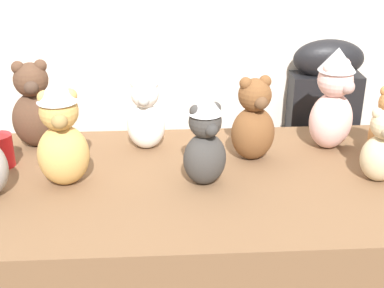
{
  "coord_description": "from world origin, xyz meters",
  "views": [
    {
      "loc": [
        -0.09,
        -1.24,
        1.53
      ],
      "look_at": [
        0.0,
        0.25,
        0.85
      ],
      "focal_mm": 50.3,
      "sensor_mm": 36.0,
      "label": 1
    }
  ],
  "objects": [
    {
      "name": "display_table",
      "position": [
        0.0,
        0.25,
        0.36
      ],
      "size": [
        1.77,
        0.79,
        0.73
      ],
      "primitive_type": "cube",
      "color": "brown",
      "rests_on": "ground_plane"
    },
    {
      "name": "teddy_bear_snow",
      "position": [
        -0.15,
        0.49,
        0.84
      ],
      "size": [
        0.14,
        0.12,
        0.26
      ],
      "rotation": [
        0.0,
        0.0,
        -0.08
      ],
      "color": "white",
      "rests_on": "display_table"
    },
    {
      "name": "teddy_bear_sand",
      "position": [
        0.58,
        0.21,
        0.84
      ],
      "size": [
        0.14,
        0.13,
        0.24
      ],
      "rotation": [
        0.0,
        0.0,
        -0.2
      ],
      "color": "#CCB78E",
      "rests_on": "display_table"
    },
    {
      "name": "teddy_bear_chestnut",
      "position": [
        0.21,
        0.39,
        0.86
      ],
      "size": [
        0.17,
        0.16,
        0.29
      ],
      "rotation": [
        0.0,
        0.0,
        0.26
      ],
      "color": "brown",
      "rests_on": "display_table"
    },
    {
      "name": "teddy_bear_cocoa",
      "position": [
        -0.53,
        0.53,
        0.87
      ],
      "size": [
        0.18,
        0.17,
        0.31
      ],
      "rotation": [
        0.0,
        0.0,
        0.21
      ],
      "color": "#4C3323",
      "rests_on": "display_table"
    },
    {
      "name": "teddy_bear_blush",
      "position": [
        0.5,
        0.46,
        0.9
      ],
      "size": [
        0.21,
        0.2,
        0.36
      ],
      "rotation": [
        0.0,
        0.0,
        0.59
      ],
      "color": "beige",
      "rests_on": "display_table"
    },
    {
      "name": "teddy_bear_honey",
      "position": [
        -0.39,
        0.24,
        0.89
      ],
      "size": [
        0.18,
        0.16,
        0.34
      ],
      "rotation": [
        0.0,
        0.0,
        0.18
      ],
      "color": "tan",
      "rests_on": "display_table"
    },
    {
      "name": "party_cup_red",
      "position": [
        -0.62,
        0.38,
        0.78
      ],
      "size": [
        0.08,
        0.08,
        0.11
      ],
      "primitive_type": "cylinder",
      "color": "red",
      "rests_on": "display_table"
    },
    {
      "name": "teddy_bear_charcoal",
      "position": [
        0.04,
        0.22,
        0.87
      ],
      "size": [
        0.16,
        0.15,
        0.3
      ],
      "rotation": [
        0.0,
        0.0,
        0.35
      ],
      "color": "#383533",
      "rests_on": "display_table"
    },
    {
      "name": "instrument_case",
      "position": [
        0.57,
        0.78,
        0.52
      ],
      "size": [
        0.28,
        0.13,
        1.03
      ],
      "rotation": [
        0.0,
        0.0,
        -0.03
      ],
      "color": "black",
      "rests_on": "ground_plane"
    }
  ]
}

